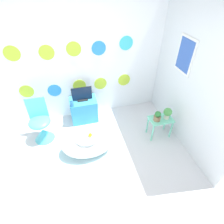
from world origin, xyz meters
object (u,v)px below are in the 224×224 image
at_px(tv, 82,95).
at_px(vase, 72,104).
at_px(bathtub, 88,143).
at_px(potted_plant_left, 157,116).
at_px(potted_plant_right, 168,113).
at_px(chair, 42,128).

relative_size(tv, vase, 3.10).
height_order(bathtub, vase, vase).
height_order(tv, potted_plant_left, tv).
distance_m(bathtub, vase, 0.86).
bearing_deg(vase, bathtub, -76.85).
distance_m(bathtub, tv, 1.02).
bearing_deg(potted_plant_left, vase, 154.57).
height_order(potted_plant_left, potted_plant_right, potted_plant_right).
xyz_separation_m(chair, potted_plant_right, (2.35, -0.49, 0.29)).
bearing_deg(vase, potted_plant_right, -22.72).
bearing_deg(vase, chair, -160.33).
relative_size(chair, potted_plant_left, 4.30).
height_order(vase, potted_plant_right, potted_plant_right).
bearing_deg(tv, chair, -156.12).
bearing_deg(tv, potted_plant_left, -34.21).
xyz_separation_m(vase, potted_plant_right, (1.72, -0.72, -0.01)).
relative_size(bathtub, potted_plant_left, 4.61).
relative_size(chair, vase, 6.53).
bearing_deg(bathtub, potted_plant_right, 1.75).
bearing_deg(potted_plant_right, chair, 168.19).
bearing_deg(chair, potted_plant_right, -11.81).
bearing_deg(chair, bathtub, -33.51).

